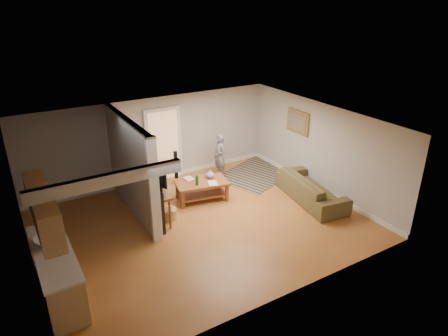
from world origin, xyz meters
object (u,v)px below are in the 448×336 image
Objects in this scene: coffee_table at (202,185)px; sofa at (310,200)px; speaker_left at (162,214)px; child at (220,177)px; tv_console at (153,192)px; speaker_right at (176,168)px; toddler at (152,190)px; toy_basket at (169,213)px.

sofa is at bearing -31.90° from coffee_table.
child is (2.76, 2.08, -0.53)m from speaker_left.
sofa is 1.72× the size of child.
speaker_left is at bearing -98.95° from tv_console.
speaker_right is 0.76× the size of child.
speaker_right is 1.47m from child.
coffee_table is 1.61m from tv_console.
sofa is at bearing -17.90° from tv_console.
speaker_right is at bearing 48.75° from tv_console.
child reaches higher than toddler.
coffee_table is at bearing 67.52° from sofa.
toddler is at bearing 55.50° from speaker_left.
toddler is (-0.76, 0.04, -0.52)m from speaker_right.
coffee_table reaches higher than child.
toddler reaches higher than toy_basket.
tv_console reaches higher than child.
speaker_left is at bearing -146.57° from coffee_table.
tv_console is at bearing -113.10° from speaker_right.
speaker_right is (-0.22, 1.20, 0.10)m from coffee_table.
speaker_left is at bearing 101.54° from toddler.
speaker_right is (1.31, 1.57, -0.24)m from tv_console.
speaker_right is (1.40, 2.27, -0.01)m from speaker_left.
tv_console is at bearing -62.19° from child.
coffee_table is 1.12× the size of tv_console.
coffee_table is 1.55× the size of toddler.
tv_console reaches higher than toddler.
toy_basket is at bearing -24.27° from tv_console.
coffee_table is at bearing 155.32° from toddler.
sofa is 3.87m from toy_basket.
speaker_left is (-1.62, -1.07, 0.11)m from coffee_table.
speaker_left reaches higher than toy_basket.
toy_basket is 0.30× the size of child.
speaker_left is (-0.09, -0.70, -0.23)m from tv_console.
toddler is (-0.99, 1.24, -0.42)m from coffee_table.
toddler is at bearing 60.66° from sofa.
speaker_left is 2.67m from speaker_right.
speaker_left is at bearing -52.49° from child.
tv_console is at bearing 98.26° from toddler.
child reaches higher than sofa.
speaker_right is 0.93m from toddler.
toy_basket is at bearing 109.19° from toddler.
coffee_table is (-2.50, 1.55, 0.42)m from sofa.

